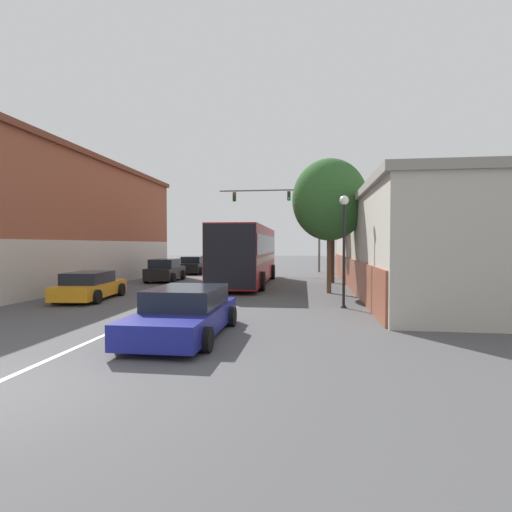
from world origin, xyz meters
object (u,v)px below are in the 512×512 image
bus (246,252)px  traffic_signal_gantry (290,210)px  parked_car_left_mid (90,286)px  parked_car_left_far (193,265)px  parked_car_left_distant (212,263)px  parked_car_left_near (165,271)px  street_lamp (344,239)px  hatchback_foreground (185,313)px  street_tree_far (333,212)px  street_tree_near (329,200)px

bus → traffic_signal_gantry: 12.00m
bus → parked_car_left_mid: 9.51m
parked_car_left_far → parked_car_left_distant: bearing=-6.6°
parked_car_left_distant → traffic_signal_gantry: size_ratio=0.46×
parked_car_left_near → parked_car_left_mid: size_ratio=0.96×
traffic_signal_gantry → street_lamp: bearing=-81.5°
bus → hatchback_foreground: bearing=-178.5°
traffic_signal_gantry → parked_car_left_distant: bearing=165.4°
parked_car_left_far → traffic_signal_gantry: bearing=-70.3°
hatchback_foreground → parked_car_left_mid: size_ratio=1.06×
bus → street_tree_far: street_tree_far is taller
street_lamp → parked_car_left_near: bearing=137.8°
parked_car_left_far → parked_car_left_distant: size_ratio=0.96×
hatchback_foreground → parked_car_left_distant: (-5.93, 26.81, 0.04)m
parked_car_left_distant → street_tree_near: (10.08, -17.04, 3.92)m
traffic_signal_gantry → street_lamp: size_ratio=2.11×
parked_car_left_distant → parked_car_left_far: bearing=177.3°
hatchback_foreground → traffic_signal_gantry: bearing=-3.6°
parked_car_left_distant → street_tree_near: street_tree_near is taller
parked_car_left_far → street_tree_far: size_ratio=0.65×
bus → parked_car_left_near: bus is taller
parked_car_left_mid → street_tree_near: 11.66m
street_tree_near → bus: bearing=141.0°
parked_car_left_distant → traffic_signal_gantry: (7.47, -1.94, 4.74)m
bus → parked_car_left_near: size_ratio=2.69×
parked_car_left_distant → street_lamp: bearing=-154.0°
street_lamp → traffic_signal_gantry: bearing=98.5°
parked_car_left_near → parked_car_left_far: (-0.17, 6.82, -0.02)m
street_tree_near → street_lamp: bearing=-86.0°
hatchback_foreground → parked_car_left_distant: bearing=12.4°
parked_car_left_near → traffic_signal_gantry: 13.50m
parked_car_left_far → traffic_signal_gantry: traffic_signal_gantry is taller
bus → street_lamp: size_ratio=2.66×
bus → street_tree_near: bearing=-129.8°
bus → hatchback_foreground: bus is taller
bus → street_tree_near: (4.69, -3.80, 2.63)m
parked_car_left_near → bus: bearing=-105.9°
street_tree_far → traffic_signal_gantry: bearing=107.4°
hatchback_foreground → parked_car_left_mid: hatchback_foreground is taller
traffic_signal_gantry → street_tree_near: (2.62, -15.10, -0.83)m
bus → parked_car_left_near: (-5.50, 1.16, -1.22)m
parked_car_left_mid → parked_car_left_distant: parked_car_left_distant is taller
parked_car_left_mid → traffic_signal_gantry: bearing=-27.9°
hatchback_foreground → parked_car_left_near: 15.92m
parked_car_left_near → traffic_signal_gantry: size_ratio=0.47×
parked_car_left_far → street_lamp: size_ratio=0.94×
parked_car_left_far → parked_car_left_distant: 5.27m
parked_car_left_far → hatchback_foreground: bearing=-167.5°
hatchback_foreground → parked_car_left_near: (-6.04, 14.73, 0.09)m
parked_car_left_near → hatchback_foreground: bearing=-161.7°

